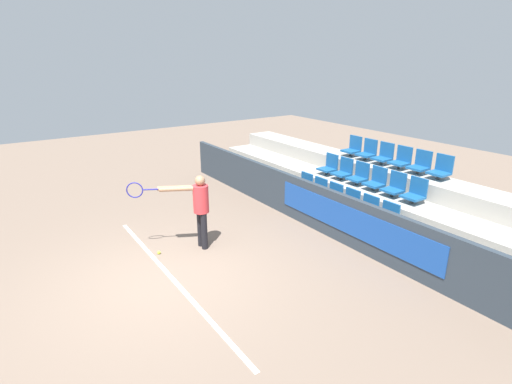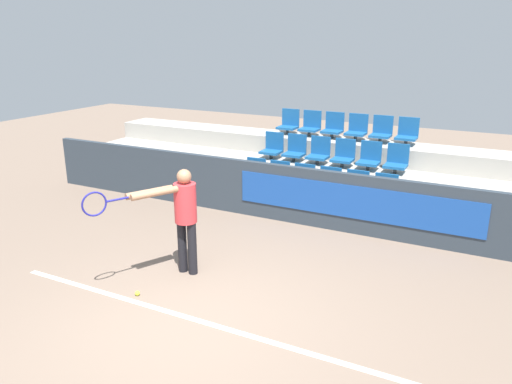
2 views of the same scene
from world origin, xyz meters
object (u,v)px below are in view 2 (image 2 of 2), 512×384
(stadium_chair_0, at_px, (254,174))
(stadium_chair_8, at_px, (319,152))
(stadium_chair_2, at_px, (303,181))
(stadium_chair_7, at_px, (295,150))
(stadium_chair_6, at_px, (273,147))
(stadium_chair_10, at_px, (369,158))
(stadium_chair_16, at_px, (381,131))
(stadium_chair_17, at_px, (407,133))
(stadium_chair_1, at_px, (278,177))
(tennis_ball, at_px, (137,293))
(stadium_chair_9, at_px, (344,155))
(tennis_player, at_px, (180,211))
(stadium_chair_13, at_px, (311,125))
(stadium_chair_5, at_px, (384,192))
(stadium_chair_14, at_px, (333,127))
(stadium_chair_15, at_px, (357,129))
(stadium_chair_4, at_px, (356,188))
(stadium_chair_12, at_px, (289,123))
(stadium_chair_3, at_px, (329,184))
(stadium_chair_11, at_px, (397,161))

(stadium_chair_0, xyz_separation_m, stadium_chair_8, (1.05, 0.86, 0.39))
(stadium_chair_2, height_order, stadium_chair_7, stadium_chair_7)
(stadium_chair_6, bearing_deg, stadium_chair_10, 0.00)
(stadium_chair_16, bearing_deg, stadium_chair_17, 0.00)
(stadium_chair_1, distance_m, tennis_ball, 4.15)
(stadium_chair_16, bearing_deg, stadium_chair_9, -121.47)
(tennis_player, bearing_deg, stadium_chair_0, 125.45)
(stadium_chair_0, distance_m, stadium_chair_13, 1.96)
(stadium_chair_5, height_order, stadium_chair_13, stadium_chair_13)
(stadium_chair_7, relative_size, stadium_chair_14, 1.00)
(stadium_chair_15, height_order, stadium_chair_16, same)
(stadium_chair_10, relative_size, stadium_chair_16, 1.00)
(stadium_chair_4, xyz_separation_m, stadium_chair_12, (-2.11, 1.72, 0.78))
(stadium_chair_2, height_order, stadium_chair_4, same)
(stadium_chair_8, distance_m, stadium_chair_17, 1.84)
(stadium_chair_13, height_order, stadium_chair_16, same)
(tennis_ball, bearing_deg, stadium_chair_7, 88.03)
(stadium_chair_7, distance_m, tennis_ball, 5.06)
(stadium_chair_3, bearing_deg, stadium_chair_11, 39.24)
(stadium_chair_3, height_order, stadium_chair_13, stadium_chair_13)
(stadium_chair_8, xyz_separation_m, stadium_chair_12, (-1.05, 0.86, 0.39))
(stadium_chair_2, relative_size, stadium_chair_14, 1.00)
(stadium_chair_2, height_order, stadium_chair_8, stadium_chair_8)
(stadium_chair_17, bearing_deg, stadium_chair_3, -121.47)
(stadium_chair_2, bearing_deg, stadium_chair_4, 0.00)
(stadium_chair_9, distance_m, stadium_chair_14, 1.08)
(stadium_chair_7, bearing_deg, stadium_chair_3, -39.24)
(stadium_chair_13, distance_m, stadium_chair_14, 0.53)
(stadium_chair_9, bearing_deg, stadium_chair_4, -58.53)
(stadium_chair_15, bearing_deg, tennis_player, -101.86)
(stadium_chair_5, bearing_deg, stadium_chair_3, 180.00)
(stadium_chair_15, height_order, tennis_ball, stadium_chair_15)
(stadium_chair_5, distance_m, stadium_chair_14, 2.47)
(stadium_chair_3, distance_m, stadium_chair_12, 2.47)
(stadium_chair_1, bearing_deg, stadium_chair_2, 0.00)
(stadium_chair_0, height_order, stadium_chair_9, stadium_chair_9)
(stadium_chair_1, height_order, stadium_chair_6, stadium_chair_6)
(stadium_chair_8, distance_m, tennis_ball, 5.11)
(stadium_chair_3, relative_size, stadium_chair_16, 1.00)
(stadium_chair_5, distance_m, stadium_chair_13, 2.83)
(stadium_chair_4, relative_size, stadium_chair_17, 1.00)
(stadium_chair_0, xyz_separation_m, stadium_chair_9, (1.58, 0.86, 0.39))
(stadium_chair_2, distance_m, stadium_chair_13, 1.96)
(stadium_chair_6, relative_size, tennis_player, 0.35)
(stadium_chair_6, distance_m, tennis_player, 4.19)
(stadium_chair_8, bearing_deg, tennis_ball, -98.01)
(stadium_chair_9, xyz_separation_m, stadium_chair_17, (1.05, 0.86, 0.39))
(stadium_chair_1, relative_size, tennis_ball, 8.36)
(stadium_chair_3, xyz_separation_m, stadium_chair_6, (-1.58, 0.86, 0.39))
(stadium_chair_0, height_order, stadium_chair_14, stadium_chair_14)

